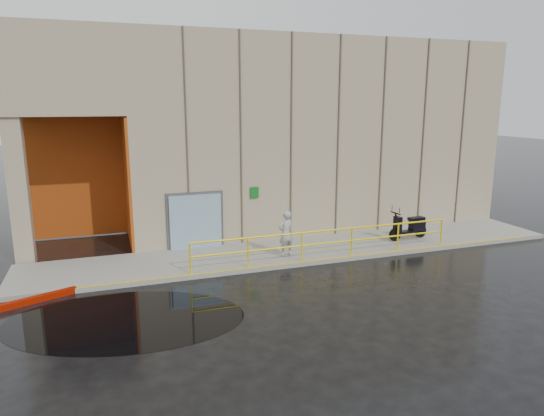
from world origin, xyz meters
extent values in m
plane|color=black|center=(0.00, 0.00, 0.00)|extent=(120.00, 120.00, 0.00)
cube|color=gray|center=(4.00, 4.50, 0.07)|extent=(20.00, 3.00, 0.15)
cube|color=tan|center=(6.00, 11.00, 4.00)|extent=(16.00, 10.00, 8.00)
cube|color=tan|center=(-4.00, 11.00, 6.50)|extent=(4.00, 10.00, 3.00)
cube|color=tan|center=(-5.60, 6.40, 2.50)|extent=(0.60, 0.60, 5.00)
cube|color=#B23F10|center=(-4.00, 9.50, 2.50)|extent=(3.80, 0.15, 4.90)
cube|color=#B23F10|center=(-2.05, 7.75, 2.50)|extent=(0.10, 3.50, 4.90)
cube|color=#92B2C7|center=(0.20, 5.88, 1.15)|extent=(1.90, 0.10, 2.00)
cube|color=#5D5C61|center=(0.20, 5.96, 1.15)|extent=(2.10, 0.06, 2.20)
cube|color=#0E631C|center=(2.50, 5.94, 2.10)|extent=(0.32, 0.04, 0.42)
cylinder|color=yellow|center=(4.25, 3.15, 1.15)|extent=(9.50, 0.06, 0.06)
cylinder|color=yellow|center=(4.25, 3.15, 0.70)|extent=(9.50, 0.06, 0.06)
imported|color=#A7A7AB|center=(3.00, 3.89, 0.96)|extent=(0.68, 0.53, 1.63)
cylinder|color=black|center=(7.70, 4.23, 0.40)|extent=(0.52, 0.15, 0.51)
cylinder|color=black|center=(8.97, 4.35, 0.40)|extent=(0.52, 0.15, 0.51)
cube|color=#870F00|center=(-5.00, 2.65, 0.09)|extent=(2.29, 1.07, 0.18)
cube|color=black|center=(-2.61, 0.73, 0.00)|extent=(6.79, 5.05, 0.01)
camera|label=1|loc=(-2.86, -11.41, 5.46)|focal=32.00mm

